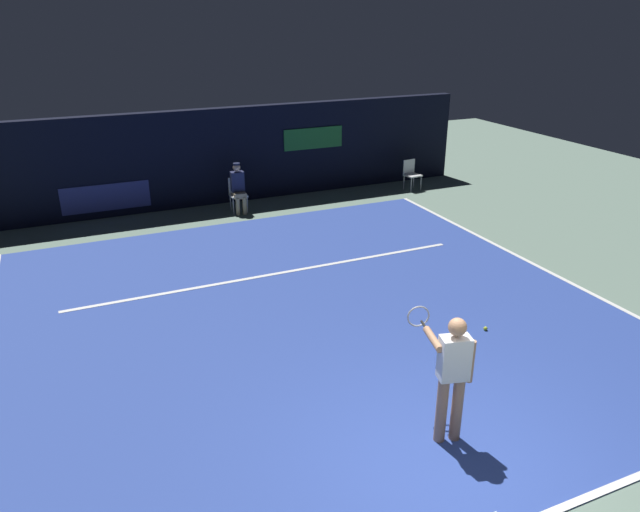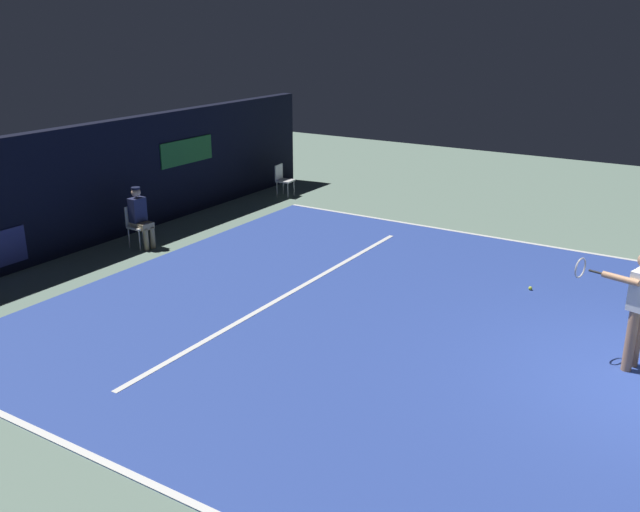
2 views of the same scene
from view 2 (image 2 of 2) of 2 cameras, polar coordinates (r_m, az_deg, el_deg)
name	(u,v)px [view 2 (image 2 of 2)]	position (r m, az deg, el deg)	size (l,w,h in m)	color
ground_plane	(382,316)	(11.56, 5.10, -4.99)	(31.26, 31.26, 0.00)	slate
court_surface	(382,316)	(11.56, 5.10, -4.96)	(10.53, 10.61, 0.01)	#2D479E
line_sideline_left	(487,236)	(16.11, 13.62, 1.59)	(0.10, 10.61, 0.01)	white
line_sideline_right	(155,486)	(7.88, -13.44, -17.97)	(0.10, 10.61, 0.01)	white
line_service	(289,293)	(12.43, -2.54, -3.09)	(8.22, 0.10, 0.01)	white
back_wall	(82,187)	(15.57, -19.07, 5.38)	(15.51, 0.33, 2.60)	black
tennis_player	(637,303)	(10.44, 24.71, -3.57)	(0.51, 1.03, 1.73)	tan
line_judge_on_chair	(140,217)	(15.26, -14.66, 3.17)	(0.46, 0.55, 1.32)	white
courtside_chair_near	(283,178)	(19.26, -3.08, 6.42)	(0.49, 0.47, 0.88)	white
tennis_ball	(530,288)	(13.13, 16.98, -2.56)	(0.07, 0.07, 0.07)	#CCE033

